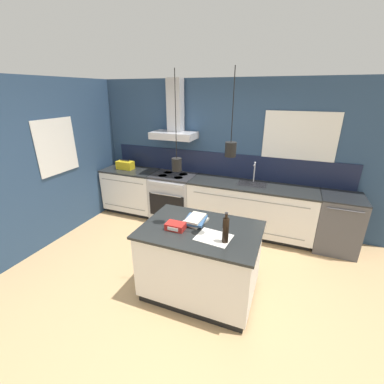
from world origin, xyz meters
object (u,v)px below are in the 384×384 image
(bottle_on_island, at_px, (226,230))
(yellow_toolbox, at_px, (125,165))
(book_stack, at_px, (195,220))
(dishwasher, at_px, (337,223))
(oven_range, at_px, (174,197))
(red_supply_box, at_px, (175,226))

(bottle_on_island, bearing_deg, yellow_toolbox, 143.76)
(bottle_on_island, xyz_separation_m, book_stack, (-0.44, 0.29, -0.11))
(yellow_toolbox, bearing_deg, dishwasher, -0.00)
(oven_range, xyz_separation_m, yellow_toolbox, (-1.07, 0.00, 0.54))
(oven_range, relative_size, book_stack, 2.66)
(book_stack, xyz_separation_m, red_supply_box, (-0.15, -0.23, 0.00))
(dishwasher, xyz_separation_m, book_stack, (-1.79, -1.60, 0.49))
(bottle_on_island, distance_m, red_supply_box, 0.61)
(book_stack, distance_m, yellow_toolbox, 2.67)
(dishwasher, height_order, bottle_on_island, bottle_on_island)
(red_supply_box, distance_m, yellow_toolbox, 2.70)
(oven_range, bearing_deg, book_stack, -56.38)
(oven_range, bearing_deg, dishwasher, 0.08)
(yellow_toolbox, bearing_deg, oven_range, -0.23)
(oven_range, height_order, red_supply_box, red_supply_box)
(dishwasher, relative_size, bottle_on_island, 2.64)
(dishwasher, distance_m, red_supply_box, 2.72)
(oven_range, relative_size, red_supply_box, 4.18)
(oven_range, height_order, book_stack, book_stack)
(oven_range, xyz_separation_m, dishwasher, (2.85, 0.00, 0.00))
(oven_range, bearing_deg, yellow_toolbox, 179.77)
(dishwasher, bearing_deg, book_stack, -138.13)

